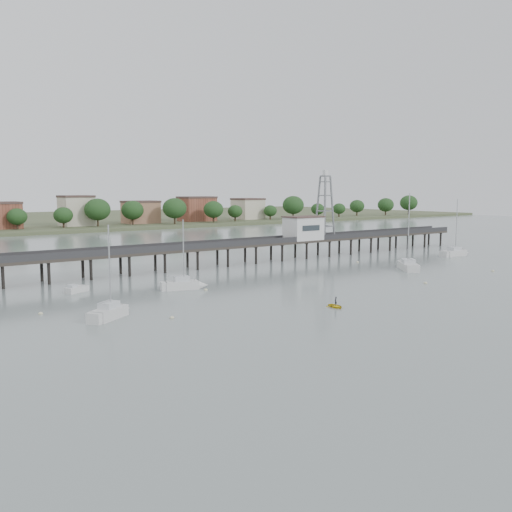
% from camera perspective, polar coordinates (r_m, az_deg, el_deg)
% --- Properties ---
extents(ground_plane, '(500.00, 500.00, 0.00)m').
position_cam_1_polar(ground_plane, '(70.07, 22.56, -6.35)').
color(ground_plane, slate).
rests_on(ground_plane, ground).
extents(pier, '(150.00, 5.00, 5.50)m').
position_cam_1_polar(pier, '(111.82, -4.85, 0.82)').
color(pier, '#2D2823').
rests_on(pier, ground).
extents(pier_building, '(8.40, 5.40, 5.30)m').
position_cam_1_polar(pier_building, '(126.64, 4.76, 2.81)').
color(pier_building, silver).
rests_on(pier_building, ground).
extents(lattice_tower, '(3.20, 3.20, 15.50)m').
position_cam_1_polar(lattice_tower, '(130.84, 6.90, 4.85)').
color(lattice_tower, slate).
rests_on(lattice_tower, ground).
extents(sailboat_b, '(6.94, 3.80, 11.16)m').
position_cam_1_polar(sailboat_b, '(87.83, -6.86, -2.89)').
color(sailboat_b, silver).
rests_on(sailboat_b, ground).
extents(sailboat_a, '(6.93, 5.51, 11.62)m').
position_cam_1_polar(sailboat_a, '(70.47, -14.02, -5.42)').
color(sailboat_a, silver).
rests_on(sailboat_a, ground).
extents(sailboat_c, '(8.00, 8.99, 15.35)m').
position_cam_1_polar(sailboat_c, '(113.74, 14.78, -0.89)').
color(sailboat_c, silver).
rests_on(sailboat_c, ground).
extents(sailboat_e, '(8.47, 2.88, 13.78)m').
position_cam_1_polar(sailboat_e, '(139.37, 19.54, 0.31)').
color(sailboat_e, silver).
rests_on(sailboat_e, ground).
extents(white_tender, '(3.89, 2.83, 1.40)m').
position_cam_1_polar(white_tender, '(88.62, -17.55, -3.21)').
color(white_tender, silver).
rests_on(white_tender, ground).
extents(yellow_dinghy, '(1.92, 0.82, 2.60)m').
position_cam_1_polar(yellow_dinghy, '(74.75, 7.96, -5.10)').
color(yellow_dinghy, yellow).
rests_on(yellow_dinghy, ground).
extents(dinghy_occupant, '(0.86, 1.21, 0.27)m').
position_cam_1_polar(dinghy_occupant, '(74.75, 7.96, -5.10)').
color(dinghy_occupant, black).
rests_on(dinghy_occupant, ground).
extents(mooring_buoys, '(78.84, 25.66, 0.39)m').
position_cam_1_polar(mooring_buoys, '(90.55, 5.17, -2.95)').
color(mooring_buoys, beige).
rests_on(mooring_buoys, ground).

